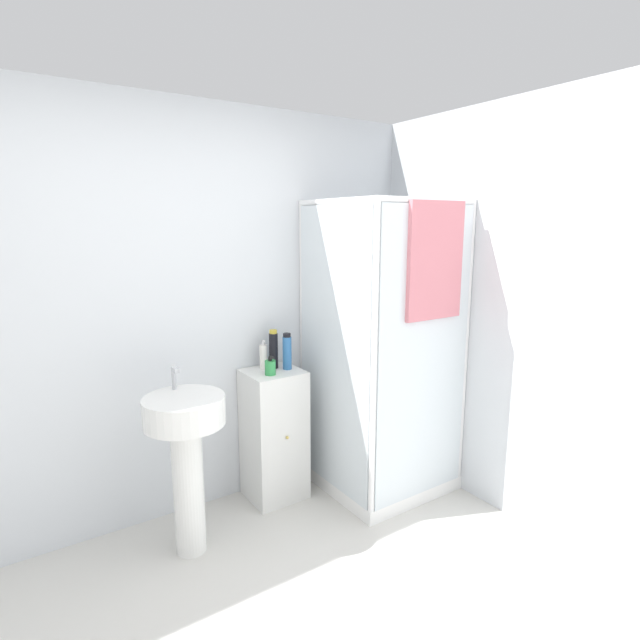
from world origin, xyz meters
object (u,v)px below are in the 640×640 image
soap_dispenser (270,367)px  shampoo_bottle_tall_black (273,349)px  sink (186,444)px  lotion_bottle_white (263,356)px  shampoo_bottle_blue (287,352)px

soap_dispenser → shampoo_bottle_tall_black: (0.09, 0.12, 0.08)m
sink → lotion_bottle_white: 0.79m
soap_dispenser → lotion_bottle_white: 0.15m
soap_dispenser → shampoo_bottle_tall_black: bearing=53.5°
soap_dispenser → sink: bearing=-163.3°
shampoo_bottle_tall_black → shampoo_bottle_blue: size_ratio=1.07×
lotion_bottle_white → soap_dispenser: bearing=-100.3°
sink → shampoo_bottle_blue: (0.76, 0.23, 0.35)m
shampoo_bottle_tall_black → shampoo_bottle_blue: (0.06, -0.07, -0.01)m
sink → shampoo_bottle_tall_black: bearing=23.5°
shampoo_bottle_blue → shampoo_bottle_tall_black: bearing=129.4°
shampoo_bottle_blue → lotion_bottle_white: (-0.12, 0.10, -0.03)m
shampoo_bottle_tall_black → lotion_bottle_white: 0.08m
shampoo_bottle_tall_black → shampoo_bottle_blue: bearing=-50.6°
soap_dispenser → shampoo_bottle_tall_black: size_ratio=0.48×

